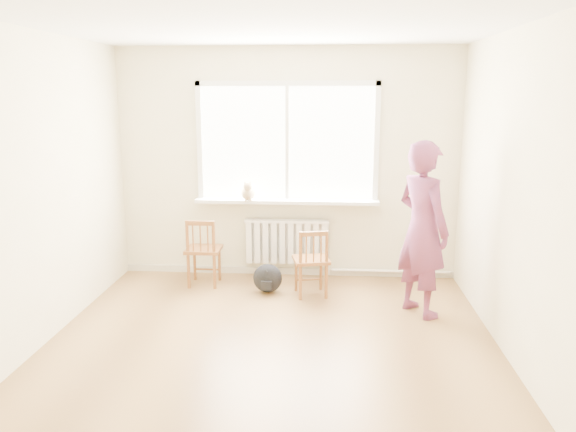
% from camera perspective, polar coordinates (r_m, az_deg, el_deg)
% --- Properties ---
extents(floor, '(4.50, 4.50, 0.00)m').
position_cam_1_polar(floor, '(4.85, -2.08, -14.22)').
color(floor, olive).
rests_on(floor, ground).
extents(ceiling, '(4.50, 4.50, 0.00)m').
position_cam_1_polar(ceiling, '(4.37, -2.37, 19.30)').
color(ceiling, white).
rests_on(ceiling, back_wall).
extents(back_wall, '(4.00, 0.01, 2.70)m').
position_cam_1_polar(back_wall, '(6.63, -0.06, 5.27)').
color(back_wall, beige).
rests_on(back_wall, ground).
extents(window, '(2.12, 0.05, 1.42)m').
position_cam_1_polar(window, '(6.57, -0.08, 7.94)').
color(window, white).
rests_on(window, back_wall).
extents(windowsill, '(2.15, 0.22, 0.04)m').
position_cam_1_polar(windowsill, '(6.59, -0.13, 1.52)').
color(windowsill, white).
rests_on(windowsill, back_wall).
extents(radiator, '(1.00, 0.12, 0.55)m').
position_cam_1_polar(radiator, '(6.72, -0.12, -2.56)').
color(radiator, white).
rests_on(radiator, back_wall).
extents(heating_pipe, '(1.40, 0.04, 0.04)m').
position_cam_1_polar(heating_pipe, '(6.87, 10.40, -5.54)').
color(heating_pipe, silver).
rests_on(heating_pipe, back_wall).
extents(baseboard, '(4.00, 0.03, 0.08)m').
position_cam_1_polar(baseboard, '(6.90, -0.07, -5.60)').
color(baseboard, beige).
rests_on(baseboard, ground).
extents(chair_left, '(0.39, 0.37, 0.79)m').
position_cam_1_polar(chair_left, '(6.48, -8.63, -3.65)').
color(chair_left, brown).
rests_on(chair_left, floor).
extents(chair_right, '(0.44, 0.43, 0.75)m').
position_cam_1_polar(chair_right, '(6.09, 2.43, -4.74)').
color(chair_right, brown).
rests_on(chair_right, floor).
extents(person, '(0.70, 0.76, 1.74)m').
position_cam_1_polar(person, '(5.65, 13.50, -1.30)').
color(person, '#AC393E').
rests_on(person, floor).
extents(cat, '(0.18, 0.37, 0.25)m').
position_cam_1_polar(cat, '(6.53, -4.05, 2.48)').
color(cat, beige).
rests_on(cat, windowsill).
extents(backpack, '(0.36, 0.30, 0.32)m').
position_cam_1_polar(backpack, '(6.27, -2.09, -6.34)').
color(backpack, black).
rests_on(backpack, floor).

